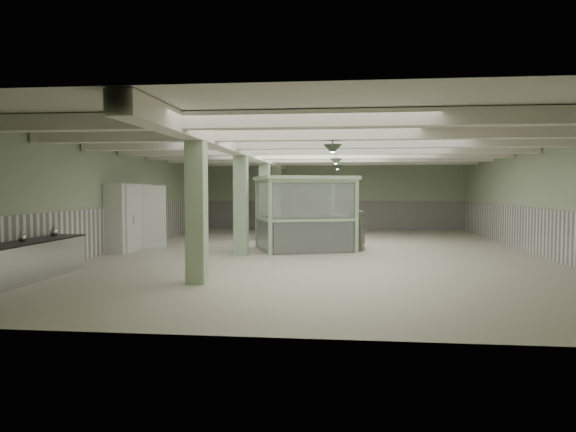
# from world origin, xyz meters

# --- Properties ---
(floor) EXTENTS (20.00, 20.00, 0.00)m
(floor) POSITION_xyz_m (0.00, 0.00, 0.00)
(floor) COLOR beige
(floor) RESTS_ON ground
(ceiling) EXTENTS (14.00, 20.00, 0.02)m
(ceiling) POSITION_xyz_m (0.00, 0.00, 3.60)
(ceiling) COLOR silver
(ceiling) RESTS_ON wall_back
(wall_back) EXTENTS (14.00, 0.02, 3.60)m
(wall_back) POSITION_xyz_m (0.00, 10.00, 1.80)
(wall_back) COLOR #9CAF8C
(wall_back) RESTS_ON floor
(wall_front) EXTENTS (14.00, 0.02, 3.60)m
(wall_front) POSITION_xyz_m (0.00, -10.00, 1.80)
(wall_front) COLOR #9CAF8C
(wall_front) RESTS_ON floor
(wall_left) EXTENTS (0.02, 20.00, 3.60)m
(wall_left) POSITION_xyz_m (-7.00, 0.00, 1.80)
(wall_left) COLOR #9CAF8C
(wall_left) RESTS_ON floor
(wall_right) EXTENTS (0.02, 20.00, 3.60)m
(wall_right) POSITION_xyz_m (7.00, 0.00, 1.80)
(wall_right) COLOR #9CAF8C
(wall_right) RESTS_ON floor
(wainscot_left) EXTENTS (0.05, 19.90, 1.50)m
(wainscot_left) POSITION_xyz_m (-6.97, 0.00, 0.75)
(wainscot_left) COLOR white
(wainscot_left) RESTS_ON floor
(wainscot_right) EXTENTS (0.05, 19.90, 1.50)m
(wainscot_right) POSITION_xyz_m (6.97, 0.00, 0.75)
(wainscot_right) COLOR white
(wainscot_right) RESTS_ON floor
(wainscot_back) EXTENTS (13.90, 0.05, 1.50)m
(wainscot_back) POSITION_xyz_m (0.00, 9.97, 0.75)
(wainscot_back) COLOR white
(wainscot_back) RESTS_ON floor
(girder) EXTENTS (0.45, 19.90, 0.40)m
(girder) POSITION_xyz_m (-2.50, 0.00, 3.38)
(girder) COLOR white
(girder) RESTS_ON ceiling
(beam_a) EXTENTS (13.90, 0.35, 0.32)m
(beam_a) POSITION_xyz_m (0.00, -7.50, 3.42)
(beam_a) COLOR white
(beam_a) RESTS_ON ceiling
(beam_b) EXTENTS (13.90, 0.35, 0.32)m
(beam_b) POSITION_xyz_m (0.00, -5.00, 3.42)
(beam_b) COLOR white
(beam_b) RESTS_ON ceiling
(beam_c) EXTENTS (13.90, 0.35, 0.32)m
(beam_c) POSITION_xyz_m (0.00, -2.50, 3.42)
(beam_c) COLOR white
(beam_c) RESTS_ON ceiling
(beam_d) EXTENTS (13.90, 0.35, 0.32)m
(beam_d) POSITION_xyz_m (0.00, 0.00, 3.42)
(beam_d) COLOR white
(beam_d) RESTS_ON ceiling
(beam_e) EXTENTS (13.90, 0.35, 0.32)m
(beam_e) POSITION_xyz_m (0.00, 2.50, 3.42)
(beam_e) COLOR white
(beam_e) RESTS_ON ceiling
(beam_f) EXTENTS (13.90, 0.35, 0.32)m
(beam_f) POSITION_xyz_m (0.00, 5.00, 3.42)
(beam_f) COLOR white
(beam_f) RESTS_ON ceiling
(beam_g) EXTENTS (13.90, 0.35, 0.32)m
(beam_g) POSITION_xyz_m (0.00, 7.50, 3.42)
(beam_g) COLOR white
(beam_g) RESTS_ON ceiling
(column_a) EXTENTS (0.42, 0.42, 3.60)m
(column_a) POSITION_xyz_m (-2.50, -6.00, 1.80)
(column_a) COLOR #A8C29C
(column_a) RESTS_ON floor
(column_b) EXTENTS (0.42, 0.42, 3.60)m
(column_b) POSITION_xyz_m (-2.50, -1.00, 1.80)
(column_b) COLOR #A8C29C
(column_b) RESTS_ON floor
(column_c) EXTENTS (0.42, 0.42, 3.60)m
(column_c) POSITION_xyz_m (-2.50, 4.00, 1.80)
(column_c) COLOR #A8C29C
(column_c) RESTS_ON floor
(column_d) EXTENTS (0.42, 0.42, 3.60)m
(column_d) POSITION_xyz_m (-2.50, 8.00, 1.80)
(column_d) COLOR #A8C29C
(column_d) RESTS_ON floor
(pendant_front) EXTENTS (0.44, 0.44, 0.22)m
(pendant_front) POSITION_xyz_m (0.50, -5.00, 3.05)
(pendant_front) COLOR #2F3F2F
(pendant_front) RESTS_ON ceiling
(pendant_mid) EXTENTS (0.44, 0.44, 0.22)m
(pendant_mid) POSITION_xyz_m (0.50, 0.50, 3.05)
(pendant_mid) COLOR #2F3F2F
(pendant_mid) RESTS_ON ceiling
(pendant_back) EXTENTS (0.44, 0.44, 0.22)m
(pendant_back) POSITION_xyz_m (0.50, 5.50, 3.05)
(pendant_back) COLOR #2F3F2F
(pendant_back) RESTS_ON ceiling
(prep_counter) EXTENTS (0.85, 4.88, 0.91)m
(prep_counter) POSITION_xyz_m (-6.54, -6.55, 0.46)
(prep_counter) COLOR #B2B2B7
(prep_counter) RESTS_ON floor
(pitcher_near) EXTENTS (0.23, 0.26, 0.29)m
(pitcher_near) POSITION_xyz_m (-6.56, -4.87, 1.05)
(pitcher_near) COLOR #B2B2B7
(pitcher_near) RESTS_ON prep_counter
(pitcher_far) EXTENTS (0.19, 0.21, 0.26)m
(pitcher_far) POSITION_xyz_m (-6.51, -6.24, 1.03)
(pitcher_far) COLOR #B2B2B7
(pitcher_far) RESTS_ON prep_counter
(walkin_cooler) EXTENTS (1.12, 2.62, 2.40)m
(walkin_cooler) POSITION_xyz_m (-6.62, -0.00, 1.20)
(walkin_cooler) COLOR silver
(walkin_cooler) RESTS_ON floor
(guard_booth) EXTENTS (3.88, 3.59, 2.55)m
(guard_booth) POSITION_xyz_m (-0.59, 0.68, 1.73)
(guard_booth) COLOR #ABC49D
(guard_booth) RESTS_ON floor
(filing_cabinet) EXTENTS (0.56, 0.71, 1.37)m
(filing_cabinet) POSITION_xyz_m (1.23, 0.58, 0.68)
(filing_cabinet) COLOR #595E4F
(filing_cabinet) RESTS_ON floor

